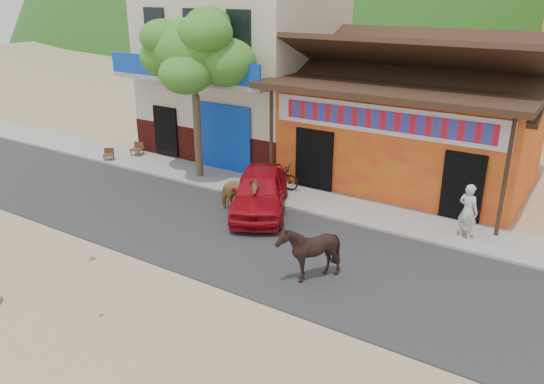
{
  "coord_description": "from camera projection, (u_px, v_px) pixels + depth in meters",
  "views": [
    {
      "loc": [
        7.83,
        -8.47,
        6.64
      ],
      "look_at": [
        0.42,
        3.0,
        1.4
      ],
      "focal_mm": 35.0,
      "sensor_mm": 36.0,
      "label": 1
    }
  ],
  "objects": [
    {
      "name": "cafe_chair_left",
      "position": [
        136.0,
        144.0,
        22.09
      ],
      "size": [
        0.55,
        0.55,
        0.98
      ],
      "primitive_type": null,
      "rotation": [
        0.0,
        0.0,
        0.24
      ],
      "color": "#472717",
      "rests_on": "sidewalk"
    },
    {
      "name": "tree",
      "position": [
        196.0,
        95.0,
        18.75
      ],
      "size": [
        3.0,
        3.0,
        6.0
      ],
      "primitive_type": null,
      "color": "#2D721E",
      "rests_on": "sidewalk"
    },
    {
      "name": "scooter",
      "position": [
        276.0,
        176.0,
        18.42
      ],
      "size": [
        1.77,
        0.84,
        0.89
      ],
      "primitive_type": "imported",
      "rotation": [
        0.0,
        0.0,
        1.72
      ],
      "color": "black",
      "rests_on": "sidewalk"
    },
    {
      "name": "road",
      "position": [
        250.0,
        240.0,
        14.94
      ],
      "size": [
        60.0,
        5.0,
        0.04
      ],
      "primitive_type": "cube",
      "color": "#28282B",
      "rests_on": "ground"
    },
    {
      "name": "cafe_building",
      "position": [
        244.0,
        69.0,
        22.36
      ],
      "size": [
        7.0,
        6.0,
        7.0
      ],
      "primitive_type": "cube",
      "color": "beige",
      "rests_on": "ground"
    },
    {
      "name": "cafe_chair_right",
      "position": [
        108.0,
        150.0,
        21.51
      ],
      "size": [
        0.56,
        0.56,
        0.85
      ],
      "primitive_type": null,
      "rotation": [
        0.0,
        0.0,
        0.66
      ],
      "color": "#452517",
      "rests_on": "sidewalk"
    },
    {
      "name": "dance_club",
      "position": [
        413.0,
        132.0,
        19.18
      ],
      "size": [
        8.0,
        6.0,
        3.6
      ],
      "primitive_type": "cube",
      "color": "orange",
      "rests_on": "ground"
    },
    {
      "name": "ground",
      "position": [
        191.0,
        279.0,
        12.99
      ],
      "size": [
        120.0,
        120.0,
        0.0
      ],
      "primitive_type": "plane",
      "color": "#9E825B",
      "rests_on": "ground"
    },
    {
      "name": "red_car",
      "position": [
        260.0,
        191.0,
        16.6
      ],
      "size": [
        3.32,
        4.29,
        1.36
      ],
      "primitive_type": "imported",
      "rotation": [
        0.0,
        0.0,
        0.5
      ],
      "color": "#A40B16",
      "rests_on": "road"
    },
    {
      "name": "pedestrian",
      "position": [
        468.0,
        211.0,
        14.61
      ],
      "size": [
        0.67,
        0.55,
        1.59
      ],
      "primitive_type": "imported",
      "rotation": [
        0.0,
        0.0,
        2.8
      ],
      "color": "silver",
      "rests_on": "sidewalk"
    },
    {
      "name": "cow_tan",
      "position": [
        239.0,
        195.0,
        16.36
      ],
      "size": [
        1.61,
        0.84,
        1.31
      ],
      "primitive_type": "imported",
      "rotation": [
        0.0,
        0.0,
        1.66
      ],
      "color": "olive",
      "rests_on": "road"
    },
    {
      "name": "sidewalk",
      "position": [
        310.0,
        200.0,
        17.67
      ],
      "size": [
        60.0,
        2.0,
        0.12
      ],
      "primitive_type": "cube",
      "color": "gray",
      "rests_on": "ground"
    },
    {
      "name": "cow_dark",
      "position": [
        309.0,
        252.0,
        12.64
      ],
      "size": [
        1.58,
        1.47,
        1.48
      ],
      "primitive_type": "imported",
      "rotation": [
        0.0,
        0.0,
        -1.34
      ],
      "color": "black",
      "rests_on": "road"
    }
  ]
}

